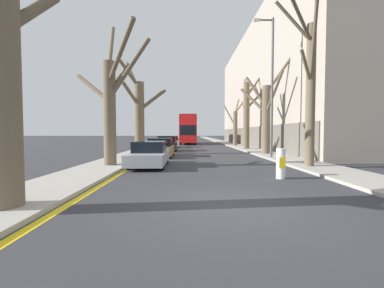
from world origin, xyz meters
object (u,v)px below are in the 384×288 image
at_px(street_tree_right_3, 235,125).
at_px(traffic_bollard, 281,164).
at_px(parked_car_0, 149,154).
at_px(parked_car_1, 160,148).
at_px(lamp_post, 271,82).
at_px(street_tree_left_1, 111,102).
at_px(street_tree_right_1, 266,113).
at_px(parked_car_2, 167,144).
at_px(street_tree_right_0, 309,87).
at_px(street_tree_right_2, 247,113).
at_px(street_tree_left_2, 139,112).
at_px(parked_car_3, 171,142).
at_px(double_decker_bus, 188,128).

bearing_deg(street_tree_right_3, traffic_bollard, -96.34).
xyz_separation_m(parked_car_0, traffic_bollard, (5.69, -3.89, -0.04)).
bearing_deg(parked_car_0, parked_car_1, 90.00).
bearing_deg(parked_car_1, lamp_post, -13.58).
relative_size(street_tree_left_1, street_tree_right_1, 1.01).
height_order(street_tree_right_1, parked_car_0, street_tree_right_1).
xyz_separation_m(parked_car_2, traffic_bollard, (5.69, -15.47, -0.11)).
bearing_deg(street_tree_right_0, street_tree_right_2, 89.05).
relative_size(street_tree_left_1, street_tree_right_0, 0.99).
relative_size(street_tree_left_2, parked_car_3, 1.96).
relative_size(street_tree_right_1, street_tree_right_2, 1.01).
bearing_deg(parked_car_2, street_tree_left_1, -99.25).
relative_size(street_tree_right_2, parked_car_1, 1.96).
relative_size(parked_car_2, parked_car_3, 1.03).
xyz_separation_m(street_tree_right_0, street_tree_right_1, (0.26, 7.83, -0.73)).
distance_m(double_decker_bus, traffic_bollard, 32.28).
bearing_deg(traffic_bollard, parked_car_3, 104.73).
relative_size(street_tree_right_0, parked_car_2, 1.91).
bearing_deg(parked_car_1, traffic_bollard, -58.75).
distance_m(double_decker_bus, lamp_post, 25.28).
xyz_separation_m(street_tree_right_1, traffic_bollard, (-2.69, -10.70, -2.75)).
height_order(parked_car_0, lamp_post, lamp_post).
bearing_deg(parked_car_1, parked_car_3, 90.00).
bearing_deg(parked_car_2, lamp_post, -45.96).
relative_size(street_tree_left_2, street_tree_right_1, 1.02).
height_order(parked_car_0, parked_car_2, parked_car_2).
distance_m(street_tree_right_1, parked_car_0, 11.13).
relative_size(street_tree_right_3, parked_car_0, 1.51).
bearing_deg(parked_car_3, traffic_bollard, -75.27).
bearing_deg(parked_car_1, parked_car_0, -90.00).
bearing_deg(street_tree_right_1, parked_car_2, 150.34).
height_order(street_tree_left_2, parked_car_3, street_tree_left_2).
height_order(street_tree_left_1, parked_car_2, street_tree_left_1).
xyz_separation_m(street_tree_left_1, street_tree_right_0, (10.05, -0.72, 0.66)).
relative_size(street_tree_left_1, parked_car_1, 2.00).
height_order(street_tree_right_3, parked_car_0, street_tree_right_3).
height_order(double_decker_bus, parked_car_2, double_decker_bus).
bearing_deg(street_tree_right_2, traffic_bollard, -98.76).
height_order(street_tree_right_0, double_decker_bus, street_tree_right_0).
distance_m(street_tree_right_1, lamp_post, 3.76).
relative_size(street_tree_left_1, parked_car_2, 1.89).
xyz_separation_m(street_tree_left_1, street_tree_left_2, (-0.08, 8.03, 0.10)).
bearing_deg(parked_car_2, double_decker_bus, 82.83).
relative_size(street_tree_left_2, traffic_bollard, 6.89).
bearing_deg(street_tree_left_2, street_tree_right_2, 28.70).
xyz_separation_m(street_tree_left_2, street_tree_right_0, (10.14, -8.75, 0.56)).
bearing_deg(double_decker_bus, parked_car_1, -95.25).
relative_size(street_tree_right_0, double_decker_bus, 0.75).
bearing_deg(street_tree_left_2, parked_car_1, -48.08).
relative_size(street_tree_right_2, parked_car_0, 1.82).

